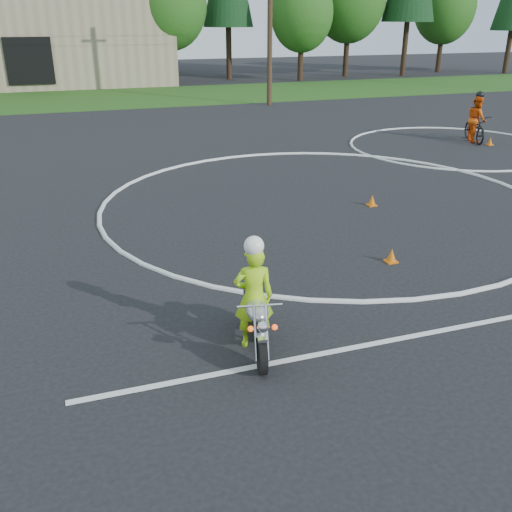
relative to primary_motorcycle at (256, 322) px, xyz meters
name	(u,v)px	position (x,y,z in m)	size (l,w,h in m)	color
ground	(377,239)	(4.16, 3.54, -0.48)	(120.00, 120.00, 0.00)	black
grass_strip	(164,96)	(4.16, 30.54, -0.47)	(120.00, 10.00, 0.02)	#1E4714
course_markings	(368,183)	(6.33, 7.89, -0.47)	(19.05, 19.05, 0.12)	silver
primary_motorcycle	(256,322)	(0.00, 0.00, 0.00)	(0.75, 1.86, 0.99)	black
rider_primary_grp	(254,294)	(0.00, 0.13, 0.40)	(0.67, 0.51, 1.83)	#A2DF17
rider_second_grp	(476,124)	(13.56, 12.12, 0.23)	(1.35, 2.21, 2.01)	black
utility_poles	(270,7)	(9.16, 24.54, 4.72)	(41.60, 1.12, 10.00)	#473321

